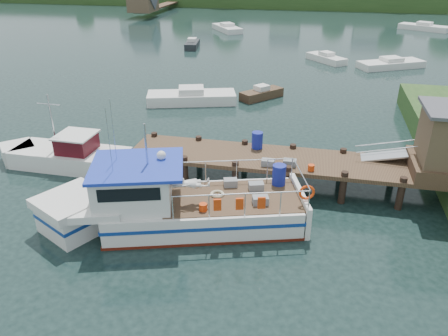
% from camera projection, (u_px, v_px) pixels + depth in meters
% --- Properties ---
extents(ground_plane, '(160.00, 160.00, 0.00)m').
position_uv_depth(ground_plane, '(249.00, 180.00, 22.19)').
color(ground_plane, black).
extents(dock, '(16.60, 3.00, 4.78)m').
position_uv_depth(dock, '(391.00, 151.00, 19.95)').
color(dock, '#493422').
rests_on(dock, ground).
extents(lobster_boat, '(11.26, 6.01, 5.48)m').
position_uv_depth(lobster_boat, '(170.00, 205.00, 18.10)').
color(lobster_boat, silver).
rests_on(lobster_boat, ground).
extents(work_boat, '(7.51, 2.37, 3.96)m').
position_uv_depth(work_boat, '(65.00, 155.00, 23.41)').
color(work_boat, silver).
rests_on(work_boat, ground).
extents(moored_rowboat, '(3.30, 3.56, 1.06)m').
position_uv_depth(moored_rowboat, '(262.00, 93.00, 34.32)').
color(moored_rowboat, '#493422').
rests_on(moored_rowboat, ground).
extents(moored_far, '(7.18, 5.34, 1.17)m').
position_uv_depth(moored_far, '(424.00, 27.00, 64.03)').
color(moored_far, silver).
rests_on(moored_far, ground).
extents(moored_a, '(7.02, 4.07, 1.23)m').
position_uv_depth(moored_a, '(192.00, 97.00, 33.28)').
color(moored_a, silver).
rests_on(moored_a, ground).
extents(moored_b, '(4.36, 4.60, 1.05)m').
position_uv_depth(moored_b, '(326.00, 58.00, 45.68)').
color(moored_b, silver).
rests_on(moored_b, ground).
extents(moored_c, '(6.87, 5.16, 1.04)m').
position_uv_depth(moored_c, '(391.00, 64.00, 43.39)').
color(moored_c, silver).
rests_on(moored_c, ground).
extents(moored_d, '(5.63, 6.88, 1.14)m').
position_uv_depth(moored_d, '(227.00, 28.00, 63.35)').
color(moored_d, silver).
rests_on(moored_d, ground).
extents(moored_e, '(2.03, 4.28, 1.14)m').
position_uv_depth(moored_e, '(192.00, 44.00, 52.37)').
color(moored_e, black).
rests_on(moored_e, ground).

